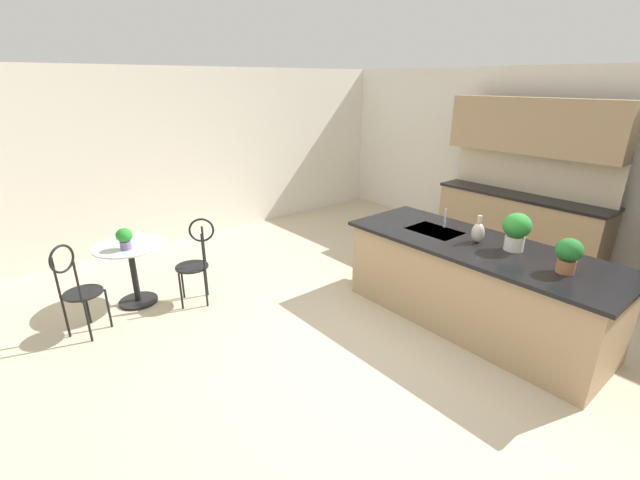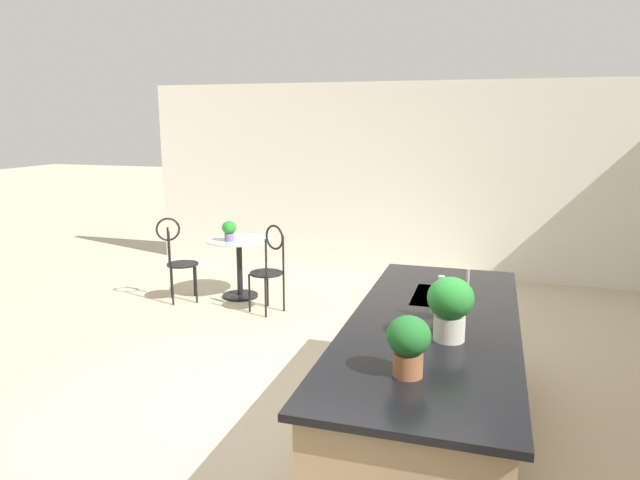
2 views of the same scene
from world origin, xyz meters
name	(u,v)px [view 2 (image 2 of 2)]	position (x,y,z in m)	size (l,w,h in m)	color
ground_plane	(320,411)	(0.00, 0.00, 0.00)	(40.00, 40.00, 0.00)	beige
wall_left_window	(407,180)	(-4.26, 0.00, 1.35)	(0.12, 7.80, 2.70)	silver
kitchen_island	(431,387)	(0.30, 0.85, 0.46)	(2.80, 1.06, 0.92)	tan
bistro_table	(239,262)	(-2.48, -1.80, 0.45)	(0.80, 0.80, 0.74)	black
chair_near_window	(177,255)	(-2.11, -2.45, 0.57)	(0.53, 0.53, 1.04)	black
chair_by_island	(269,264)	(-2.03, -1.21, 0.57)	(0.51, 0.52, 1.04)	black
sink_faucet	(467,284)	(-0.25, 1.03, 1.03)	(0.02, 0.02, 0.22)	#B2B5BA
potted_plant_on_table	(229,230)	(-2.36, -1.86, 0.88)	(0.17, 0.17, 0.24)	#7A669E
potted_plant_counter_far	(409,342)	(1.15, 0.81, 1.10)	(0.22, 0.22, 0.31)	#9E603D
potted_plant_counter_near	(450,305)	(0.60, 0.97, 1.14)	(0.27, 0.27, 0.38)	beige
vase_on_counter	(441,303)	(0.25, 0.89, 1.03)	(0.13, 0.13, 0.29)	#BCB29E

